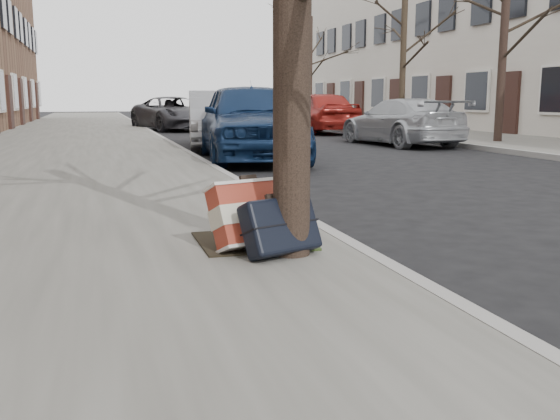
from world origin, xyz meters
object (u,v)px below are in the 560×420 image
object	(u,v)px
suitcase_navy	(280,226)
car_near_mid	(220,120)
suitcase_red	(256,214)
car_near_front	(250,121)

from	to	relation	value
suitcase_navy	car_near_mid	world-z (taller)	car_near_mid
suitcase_red	car_near_front	xyz separation A→B (m)	(1.90, 7.88, 0.42)
suitcase_red	car_near_front	bearing A→B (deg)	58.05
suitcase_red	suitcase_navy	xyz separation A→B (m)	(0.11, -0.29, -0.04)
car_near_mid	suitcase_navy	bearing A→B (deg)	-91.21
suitcase_red	car_near_front	world-z (taller)	car_near_front
suitcase_navy	car_near_mid	distance (m)	11.61
suitcase_red	car_near_front	distance (m)	8.11
suitcase_navy	car_near_front	size ratio (longest dim) A/B	0.12
suitcase_navy	car_near_front	xyz separation A→B (m)	(1.79, 8.17, 0.46)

